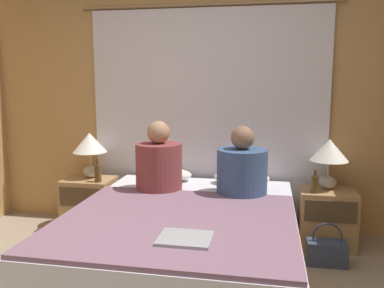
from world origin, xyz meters
TOP-DOWN VIEW (x-y plane):
  - wall_back at (0.00, 1.94)m, footprint 4.57×0.06m
  - curtain_panel at (0.00, 1.88)m, footprint 2.50×0.02m
  - bed at (0.00, 0.79)m, footprint 1.65×2.06m
  - nightstand_left at (-1.13, 1.59)m, footprint 0.48×0.38m
  - nightstand_right at (1.13, 1.59)m, footprint 0.48×0.38m
  - lamp_left at (-1.13, 1.65)m, footprint 0.33×0.33m
  - lamp_right at (1.13, 1.65)m, footprint 0.33×0.33m
  - pillow_left at (-0.36, 1.64)m, footprint 0.51×0.29m
  - pillow_right at (0.36, 1.64)m, footprint 0.51×0.29m
  - blanket_on_bed at (0.00, 0.51)m, footprint 1.59×1.43m
  - person_left_in_bed at (-0.32, 1.27)m, footprint 0.40×0.40m
  - person_right_in_bed at (0.39, 1.27)m, footprint 0.42×0.42m
  - beer_bottle_on_left_stand at (-0.98, 1.49)m, footprint 0.06×0.06m
  - beer_bottle_on_right_stand at (1.00, 1.49)m, footprint 0.06×0.06m
  - laptop_on_bed at (0.14, 0.18)m, footprint 0.31×0.26m
  - handbag_on_floor at (1.08, 1.20)m, footprint 0.31×0.16m

SIDE VIEW (x-z plane):
  - handbag_on_floor at x=1.08m, z-range -0.07..0.28m
  - bed at x=0.00m, z-range 0.00..0.51m
  - nightstand_left at x=-1.13m, z-range 0.00..0.51m
  - nightstand_right at x=1.13m, z-range 0.00..0.51m
  - blanket_on_bed at x=0.00m, z-range 0.52..0.55m
  - laptop_on_bed at x=0.14m, z-range 0.55..0.57m
  - pillow_left at x=-0.36m, z-range 0.52..0.64m
  - pillow_right at x=0.36m, z-range 0.52..0.64m
  - beer_bottle_on_right_stand at x=1.00m, z-range 0.49..0.69m
  - beer_bottle_on_left_stand at x=-0.98m, z-range 0.49..0.71m
  - person_right_in_bed at x=0.39m, z-range 0.45..1.03m
  - person_left_in_bed at x=-0.32m, z-range 0.45..1.06m
  - lamp_left at x=-1.13m, z-range 0.61..1.05m
  - lamp_right at x=1.13m, z-range 0.61..1.05m
  - curtain_panel at x=0.00m, z-range 0.00..2.17m
  - wall_back at x=0.00m, z-range 0.00..2.50m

